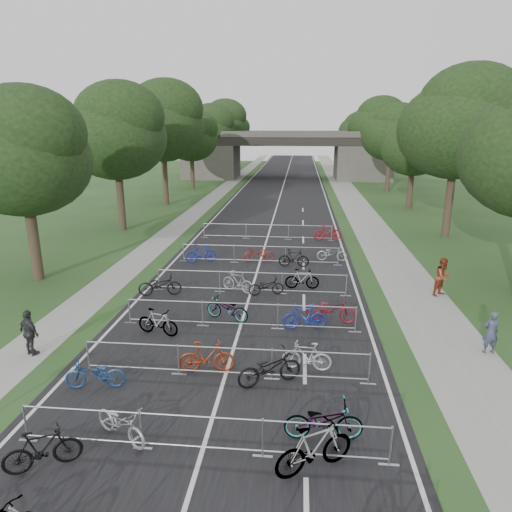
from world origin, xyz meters
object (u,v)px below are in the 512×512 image
Objects in this scene: pedestrian_a at (491,332)px; pedestrian_b at (443,277)px; overpass_bridge at (286,155)px; pedestrian_c at (30,333)px.

pedestrian_b reaches higher than pedestrian_a.
overpass_bridge is at bearing 63.08° from pedestrian_b.
pedestrian_c is (-7.11, -56.98, -2.68)m from overpass_bridge.
overpass_bridge is at bearing -70.58° from pedestrian_c.
pedestrian_a is at bearing -127.46° from pedestrian_b.
overpass_bridge is at bearing -89.96° from pedestrian_a.
overpass_bridge is 19.15× the size of pedestrian_a.
pedestrian_b is at bearing -128.67° from pedestrian_c.
pedestrian_a is 5.81m from pedestrian_b.
pedestrian_b is 1.09× the size of pedestrian_c.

